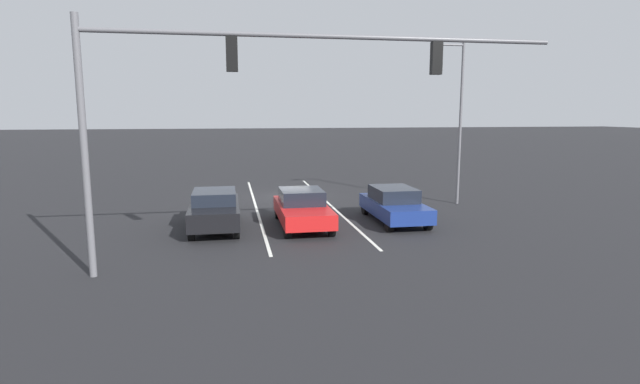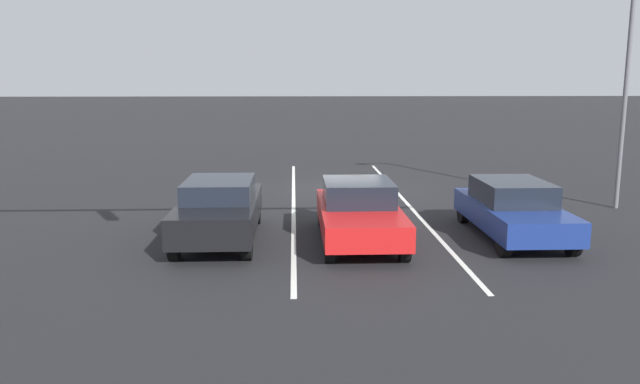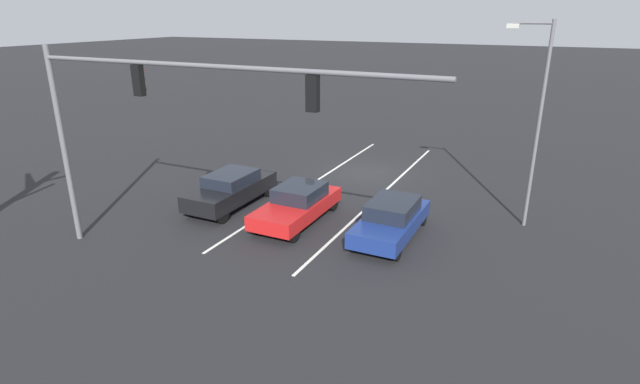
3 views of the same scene
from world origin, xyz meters
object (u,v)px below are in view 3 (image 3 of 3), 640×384
Objects in this scene: car_red_midlane_front at (297,204)px; car_navy_leftlane_front at (391,219)px; traffic_signal_gantry at (147,107)px; street_lamp_left_shoulder at (536,114)px; car_black_rightlane_front at (231,189)px.

car_navy_leftlane_front is at bearing -177.17° from car_red_midlane_front.
traffic_signal_gantry reaches higher than car_navy_leftlane_front.
street_lamp_left_shoulder is (-10.78, -8.75, -0.82)m from traffic_signal_gantry.
car_navy_leftlane_front is at bearing 179.67° from car_black_rightlane_front.
car_black_rightlane_front is 0.35× the size of traffic_signal_gantry.
car_black_rightlane_front is 7.09m from traffic_signal_gantry.
car_navy_leftlane_front is 6.71m from street_lamp_left_shoulder.
car_black_rightlane_front is at bearing 16.13° from street_lamp_left_shoulder.
street_lamp_left_shoulder reaches higher than traffic_signal_gantry.
traffic_signal_gantry is at bearing 39.57° from car_navy_leftlane_front.
car_navy_leftlane_front is 3.95m from car_red_midlane_front.
car_red_midlane_front is (3.94, 0.19, 0.01)m from car_navy_leftlane_front.
car_navy_leftlane_front is 0.96× the size of car_red_midlane_front.
car_navy_leftlane_front is 0.95× the size of car_black_rightlane_front.
car_navy_leftlane_front is 7.40m from car_black_rightlane_front.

